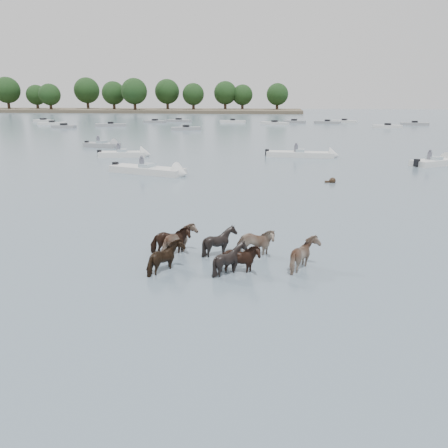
# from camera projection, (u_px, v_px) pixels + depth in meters

# --- Properties ---
(ground) EXTENTS (400.00, 400.00, 0.00)m
(ground) POSITION_uv_depth(u_px,v_px,m) (155.00, 280.00, 13.89)
(ground) COLOR #4E6270
(ground) RESTS_ON ground
(shoreline) EXTENTS (160.00, 30.00, 1.00)m
(shoreline) POSITION_uv_depth(u_px,v_px,m) (84.00, 110.00, 165.39)
(shoreline) COLOR #4C4233
(shoreline) RESTS_ON ground
(pony_herd) EXTENTS (6.10, 3.05, 1.26)m
(pony_herd) POSITION_uv_depth(u_px,v_px,m) (220.00, 251.00, 15.19)
(pony_herd) COLOR black
(pony_herd) RESTS_ON ground
(swimming_pony) EXTENTS (0.72, 0.44, 0.44)m
(swimming_pony) POSITION_uv_depth(u_px,v_px,m) (332.00, 181.00, 29.47)
(swimming_pony) COLOR black
(swimming_pony) RESTS_ON ground
(motorboat_a) EXTENTS (5.08, 2.38, 1.92)m
(motorboat_a) POSITION_uv_depth(u_px,v_px,m) (130.00, 154.00, 42.09)
(motorboat_a) COLOR silver
(motorboat_a) RESTS_ON ground
(motorboat_b) EXTENTS (6.58, 3.60, 1.92)m
(motorboat_b) POSITION_uv_depth(u_px,v_px,m) (156.00, 171.00, 32.63)
(motorboat_b) COLOR silver
(motorboat_b) RESTS_ON ground
(motorboat_c) EXTENTS (6.93, 2.02, 1.92)m
(motorboat_c) POSITION_uv_depth(u_px,v_px,m) (309.00, 155.00, 41.86)
(motorboat_c) COLOR silver
(motorboat_c) RESTS_ON ground
(motorboat_d) EXTENTS (4.66, 3.93, 1.92)m
(motorboat_d) POSITION_uv_depth(u_px,v_px,m) (439.00, 162.00, 37.15)
(motorboat_d) COLOR silver
(motorboat_d) RESTS_ON ground
(motorboat_f) EXTENTS (4.68, 2.41, 1.92)m
(motorboat_f) POSITION_uv_depth(u_px,v_px,m) (107.00, 145.00, 49.73)
(motorboat_f) COLOR gray
(motorboat_f) RESTS_ON ground
(distant_flotilla) EXTENTS (105.02, 29.43, 0.93)m
(distant_flotilla) POSITION_uv_depth(u_px,v_px,m) (266.00, 124.00, 87.54)
(distant_flotilla) COLOR silver
(distant_flotilla) RESTS_ON ground
(treeline) EXTENTS (150.31, 21.56, 12.56)m
(treeline) POSITION_uv_depth(u_px,v_px,m) (70.00, 92.00, 163.19)
(treeline) COLOR #382619
(treeline) RESTS_ON ground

